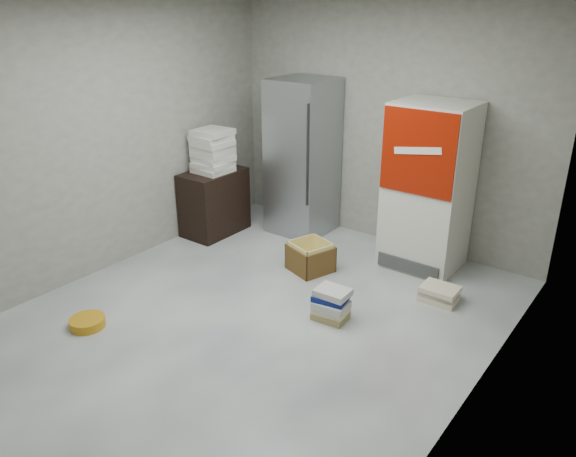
% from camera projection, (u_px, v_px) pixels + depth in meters
% --- Properties ---
extents(ground, '(5.00, 5.00, 0.00)m').
position_uv_depth(ground, '(247.00, 323.00, 5.17)').
color(ground, silver).
rests_on(ground, ground).
extents(room_shell, '(4.04, 5.04, 2.82)m').
position_uv_depth(room_shell, '(241.00, 130.00, 4.48)').
color(room_shell, '#A29E92').
rests_on(room_shell, ground).
extents(steel_fridge, '(0.70, 0.72, 1.90)m').
position_uv_depth(steel_fridge, '(303.00, 158.00, 6.88)').
color(steel_fridge, '#A0A3A8').
rests_on(steel_fridge, ground).
extents(coke_cooler, '(0.80, 0.73, 1.80)m').
position_uv_depth(coke_cooler, '(428.00, 187.00, 5.98)').
color(coke_cooler, silver).
rests_on(coke_cooler, ground).
extents(wood_shelf, '(0.50, 0.80, 0.80)m').
position_uv_depth(wood_shelf, '(214.00, 202.00, 7.01)').
color(wood_shelf, black).
rests_on(wood_shelf, ground).
extents(supply_box_stack, '(0.43, 0.44, 0.52)m').
position_uv_depth(supply_box_stack, '(213.00, 151.00, 6.75)').
color(supply_box_stack, silver).
rests_on(supply_box_stack, wood_shelf).
extents(phonebook_stack_main, '(0.35, 0.30, 0.31)m').
position_uv_depth(phonebook_stack_main, '(331.00, 304.00, 5.18)').
color(phonebook_stack_main, '#978651').
rests_on(phonebook_stack_main, ground).
extents(phonebook_stack_side, '(0.39, 0.32, 0.16)m').
position_uv_depth(phonebook_stack_side, '(439.00, 293.00, 5.53)').
color(phonebook_stack_side, beige).
rests_on(phonebook_stack_side, ground).
extents(cardboard_box, '(0.51, 0.51, 0.33)m').
position_uv_depth(cardboard_box, '(310.00, 259.00, 6.12)').
color(cardboard_box, yellow).
rests_on(cardboard_box, ground).
extents(bucket_lid, '(0.36, 0.36, 0.09)m').
position_uv_depth(bucket_lid, '(88.00, 322.00, 5.10)').
color(bucket_lid, '#C88713').
rests_on(bucket_lid, ground).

